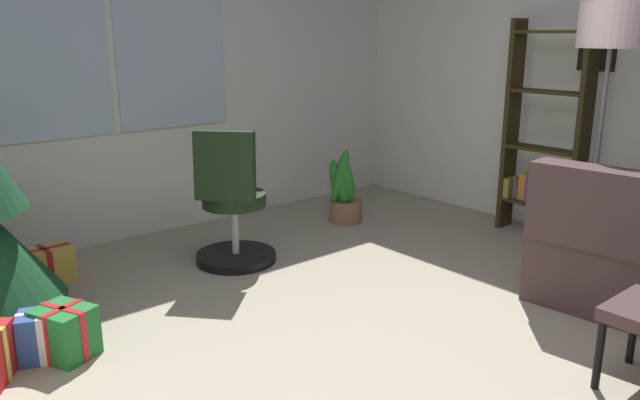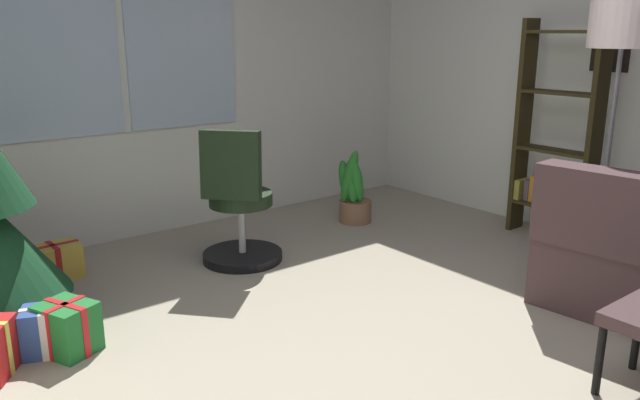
% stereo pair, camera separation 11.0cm
% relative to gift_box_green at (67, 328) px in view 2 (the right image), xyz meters
% --- Properties ---
extents(ground_plane, '(4.80, 5.62, 0.10)m').
position_rel_gift_box_green_xyz_m(ground_plane, '(1.35, -1.25, -0.18)').
color(ground_plane, '#A69D87').
extents(wall_back_with_windows, '(4.80, 0.12, 2.62)m').
position_rel_gift_box_green_xyz_m(wall_back_with_windows, '(1.33, 1.60, 1.19)').
color(wall_back_with_windows, silver).
rests_on(wall_back_with_windows, ground_plane).
extents(gift_box_green, '(0.31, 0.33, 0.27)m').
position_rel_gift_box_green_xyz_m(gift_box_green, '(0.00, 0.00, 0.00)').
color(gift_box_green, '#1E722D').
rests_on(gift_box_green, ground_plane).
extents(gift_box_gold, '(0.33, 0.21, 0.24)m').
position_rel_gift_box_green_xyz_m(gift_box_gold, '(0.23, 1.03, -0.01)').
color(gift_box_gold, gold).
rests_on(gift_box_gold, ground_plane).
extents(gift_box_blue, '(0.28, 0.26, 0.25)m').
position_rel_gift_box_green_xyz_m(gift_box_blue, '(-0.08, 0.05, -0.01)').
color(gift_box_blue, '#2D4C99').
rests_on(gift_box_blue, ground_plane).
extents(office_chair, '(0.59, 0.59, 0.96)m').
position_rel_gift_box_green_xyz_m(office_chair, '(1.33, 0.54, 0.24)').
color(office_chair, black).
rests_on(office_chair, ground_plane).
extents(bookshelf, '(0.18, 0.64, 1.67)m').
position_rel_gift_box_green_xyz_m(bookshelf, '(3.53, -0.47, 0.59)').
color(bookshelf, '#302913').
rests_on(bookshelf, ground_plane).
extents(floor_lamp, '(0.41, 0.41, 1.75)m').
position_rel_gift_box_green_xyz_m(floor_lamp, '(3.14, -1.08, 1.39)').
color(floor_lamp, slate).
rests_on(floor_lamp, ground_plane).
extents(potted_plant, '(0.30, 0.37, 0.64)m').
position_rel_gift_box_green_xyz_m(potted_plant, '(2.59, 0.78, 0.12)').
color(potted_plant, '#896447').
rests_on(potted_plant, ground_plane).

